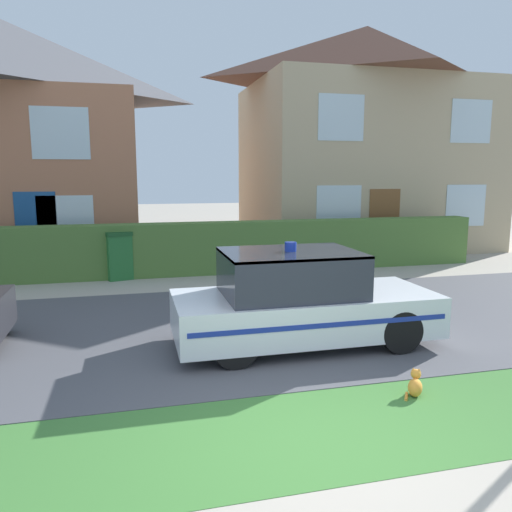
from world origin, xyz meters
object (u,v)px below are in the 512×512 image
at_px(house_right, 364,137).
at_px(wheelie_bin, 118,255).
at_px(cat, 415,385).
at_px(police_car, 300,300).

height_order(house_right, wheelie_bin, house_right).
distance_m(cat, wheelie_bin, 8.39).
bearing_deg(cat, house_right, 10.30).
bearing_deg(wheelie_bin, house_right, 9.07).
height_order(cat, house_right, house_right).
xyz_separation_m(police_car, wheelie_bin, (-2.75, 5.63, -0.09)).
xyz_separation_m(police_car, house_right, (5.69, 9.72, 3.15)).
distance_m(house_right, wheelie_bin, 9.92).
bearing_deg(cat, wheelie_bin, 57.74).
relative_size(cat, wheelie_bin, 0.27).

